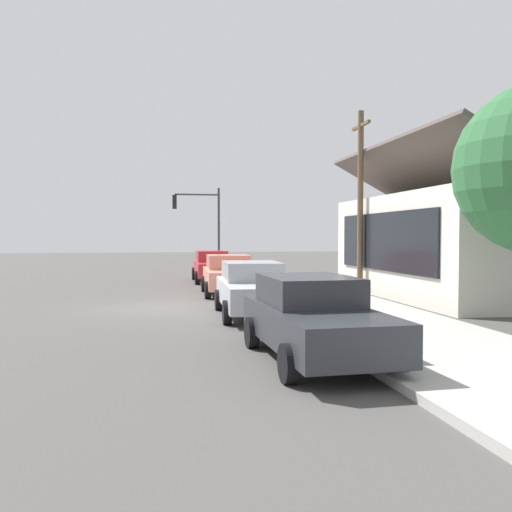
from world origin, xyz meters
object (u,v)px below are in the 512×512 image
at_px(car_coral, 229,274).
at_px(traffic_light_main, 201,217).
at_px(utility_pole_wooden, 360,198).
at_px(fire_hydrant_red, 259,280).
at_px(car_cherry, 212,266).
at_px(car_charcoal, 314,317).
at_px(car_silver, 253,288).

relative_size(car_coral, traffic_light_main, 0.85).
distance_m(car_coral, utility_pole_wooden, 6.26).
bearing_deg(fire_hydrant_red, car_cherry, -165.21).
bearing_deg(car_cherry, traffic_light_main, -175.91).
bearing_deg(car_cherry, fire_hydrant_red, 15.84).
height_order(utility_pole_wooden, fire_hydrant_red, utility_pole_wooden).
relative_size(car_cherry, utility_pole_wooden, 0.64).
relative_size(car_cherry, car_charcoal, 1.02).
relative_size(car_coral, car_silver, 0.94).
height_order(car_silver, fire_hydrant_red, car_silver).
bearing_deg(car_silver, traffic_light_main, -177.27).
height_order(car_coral, fire_hydrant_red, car_coral).
bearing_deg(fire_hydrant_red, car_charcoal, -6.05).
bearing_deg(utility_pole_wooden, traffic_light_main, -152.77).
relative_size(car_cherry, car_coral, 1.08).
relative_size(car_silver, traffic_light_main, 0.90).
bearing_deg(car_coral, car_charcoal, 2.38).
bearing_deg(traffic_light_main, fire_hydrant_red, 9.76).
xyz_separation_m(car_cherry, fire_hydrant_red, (5.44, 1.44, -0.32)).
xyz_separation_m(car_silver, traffic_light_main, (-16.47, -0.19, 2.67)).
bearing_deg(car_coral, utility_pole_wooden, 86.79).
height_order(car_cherry, car_charcoal, same).
height_order(car_cherry, fire_hydrant_red, car_cherry).
xyz_separation_m(traffic_light_main, utility_pole_wooden, (11.00, 5.66, 0.44)).
bearing_deg(fire_hydrant_red, traffic_light_main, -170.24).
distance_m(car_cherry, traffic_light_main, 4.99).
height_order(car_cherry, car_coral, same).
relative_size(car_charcoal, utility_pole_wooden, 0.63).
distance_m(car_silver, car_charcoal, 5.92).
bearing_deg(car_charcoal, car_silver, 179.34).
height_order(car_cherry, traffic_light_main, traffic_light_main).
bearing_deg(traffic_light_main, car_silver, 0.66).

